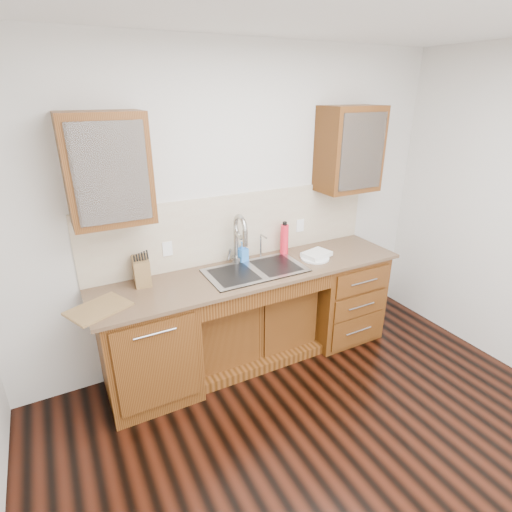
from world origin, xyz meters
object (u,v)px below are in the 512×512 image
cutting_board (99,309)px  soap_bottle (242,252)px  water_bottle (284,240)px  knife_block (142,271)px  plate (315,258)px

cutting_board → soap_bottle: bearing=13.2°
soap_bottle → water_bottle: (0.42, -0.02, 0.05)m
water_bottle → knife_block: (-1.31, -0.01, -0.03)m
soap_bottle → knife_block: size_ratio=0.85×
soap_bottle → plate: (0.61, -0.25, -0.08)m
knife_block → cutting_board: knife_block is taller
soap_bottle → knife_block: bearing=166.5°
plate → knife_block: bearing=171.4°
soap_bottle → water_bottle: size_ratio=0.65×
water_bottle → soap_bottle: bearing=177.6°
knife_block → cutting_board: size_ratio=0.55×
soap_bottle → water_bottle: 0.43m
soap_bottle → plate: bearing=-37.9°
plate → knife_block: (-1.49, 0.23, 0.10)m
water_bottle → cutting_board: bearing=-170.6°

